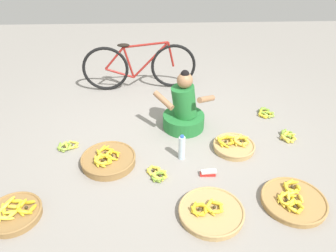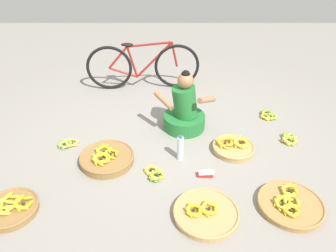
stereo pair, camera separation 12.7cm
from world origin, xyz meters
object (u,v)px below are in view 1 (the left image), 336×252
at_px(water_bottle, 182,148).
at_px(banana_basket_back_left, 108,160).
at_px(loose_bananas_mid_left, 157,174).
at_px(vendor_woman_front, 184,110).
at_px(loose_bananas_front_left, 266,113).
at_px(loose_bananas_near_bicycle, 67,146).
at_px(banana_basket_front_right, 293,200).
at_px(bicycle_leaning, 140,67).
at_px(banana_basket_mid_right, 14,213).
at_px(banana_basket_front_center, 234,146).
at_px(banana_basket_back_right, 211,212).
at_px(loose_bananas_back_center, 288,136).
at_px(packet_carton_stack, 208,173).

bearing_deg(water_bottle, banana_basket_back_left, -175.49).
bearing_deg(loose_bananas_mid_left, vendor_woman_front, 69.26).
bearing_deg(loose_bananas_front_left, banana_basket_back_left, -154.73).
xyz_separation_m(loose_bananas_mid_left, loose_bananas_near_bicycle, (-1.05, 0.52, -0.00)).
bearing_deg(loose_bananas_front_left, vendor_woman_front, -167.06).
bearing_deg(banana_basket_back_left, banana_basket_front_right, -19.80).
relative_size(banana_basket_back_left, water_bottle, 1.93).
bearing_deg(loose_bananas_front_left, bicycle_leaning, 153.23).
relative_size(bicycle_leaning, banana_basket_mid_right, 3.42).
bearing_deg(loose_bananas_front_left, loose_bananas_near_bicycle, -165.62).
relative_size(banana_basket_back_left, loose_bananas_mid_left, 2.16).
bearing_deg(banana_basket_front_right, loose_bananas_mid_left, 161.25).
bearing_deg(banana_basket_front_center, water_bottle, -166.75).
bearing_deg(banana_basket_front_center, loose_bananas_front_left, 51.34).
relative_size(vendor_woman_front, banana_basket_back_right, 1.31).
relative_size(banana_basket_back_left, banana_basket_front_right, 0.98).
relative_size(vendor_woman_front, loose_bananas_mid_left, 2.85).
distance_m(bicycle_leaning, banana_basket_mid_right, 2.75).
relative_size(vendor_woman_front, banana_basket_mid_right, 1.57).
height_order(banana_basket_back_right, loose_bananas_front_left, banana_basket_back_right).
relative_size(banana_basket_mid_right, banana_basket_front_right, 0.82).
bearing_deg(bicycle_leaning, loose_bananas_mid_left, -83.29).
relative_size(banana_basket_front_center, banana_basket_back_right, 0.80).
xyz_separation_m(loose_bananas_front_left, loose_bananas_near_bicycle, (-2.53, -0.65, -0.00)).
distance_m(bicycle_leaning, banana_basket_back_left, 1.86).
xyz_separation_m(loose_bananas_front_left, loose_bananas_back_center, (0.11, -0.55, 0.00)).
distance_m(banana_basket_front_center, loose_bananas_mid_left, 0.98).
bearing_deg(bicycle_leaning, banana_basket_back_left, -99.10).
xyz_separation_m(banana_basket_front_center, packet_carton_stack, (-0.36, -0.43, -0.02)).
relative_size(banana_basket_mid_right, loose_bananas_front_left, 1.91).
distance_m(bicycle_leaning, loose_bananas_near_bicycle, 1.75).
distance_m(vendor_woman_front, packet_carton_stack, 0.95).
bearing_deg(packet_carton_stack, loose_bananas_back_center, 30.34).
relative_size(loose_bananas_front_left, loose_bananas_near_bicycle, 1.02).
xyz_separation_m(banana_basket_front_right, packet_carton_stack, (-0.74, 0.42, -0.01)).
relative_size(loose_bananas_front_left, packet_carton_stack, 1.50).
bearing_deg(banana_basket_back_left, packet_carton_stack, -11.98).
distance_m(loose_bananas_front_left, loose_bananas_near_bicycle, 2.61).
relative_size(banana_basket_front_right, loose_bananas_front_left, 2.33).
height_order(banana_basket_mid_right, loose_bananas_near_bicycle, banana_basket_mid_right).
bearing_deg(banana_basket_back_left, loose_bananas_near_bicycle, 149.98).
relative_size(vendor_woman_front, loose_bananas_near_bicycle, 3.04).
bearing_deg(water_bottle, banana_basket_front_right, -35.49).
relative_size(bicycle_leaning, water_bottle, 5.54).
relative_size(bicycle_leaning, banana_basket_front_right, 2.81).
height_order(banana_basket_mid_right, loose_bananas_back_center, banana_basket_mid_right).
height_order(loose_bananas_back_center, loose_bananas_near_bicycle, loose_bananas_back_center).
bearing_deg(banana_basket_mid_right, loose_bananas_back_center, 20.95).
bearing_deg(banana_basket_back_left, bicycle_leaning, 80.90).
bearing_deg(banana_basket_back_left, loose_bananas_back_center, 10.58).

